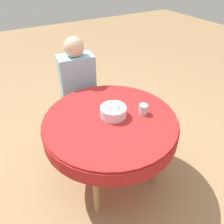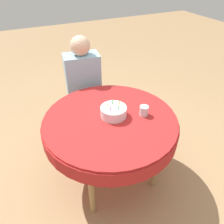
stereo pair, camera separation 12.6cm
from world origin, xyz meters
TOP-DOWN VIEW (x-y plane):
  - ground_plane at (0.00, 0.00)m, footprint 12.00×12.00m
  - dining_table at (0.00, 0.00)m, footprint 1.16×1.16m
  - chair at (0.04, 0.86)m, footprint 0.42×0.42m
  - person at (0.03, 0.77)m, footprint 0.41×0.36m
  - birthday_cake at (0.04, 0.01)m, footprint 0.22×0.22m
  - drinking_glass at (0.28, -0.08)m, footprint 0.08×0.08m

SIDE VIEW (x-z plane):
  - ground_plane at x=0.00m, z-range 0.00..0.00m
  - chair at x=0.04m, z-range 0.03..0.93m
  - dining_table at x=0.00m, z-range 0.27..0.98m
  - person at x=0.03m, z-range 0.12..1.30m
  - drinking_glass at x=0.28m, z-range 0.71..0.79m
  - birthday_cake at x=0.04m, z-range 0.69..0.82m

